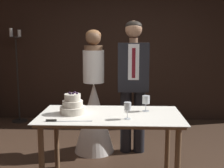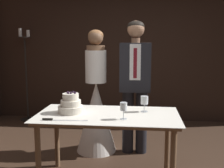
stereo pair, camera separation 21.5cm
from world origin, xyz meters
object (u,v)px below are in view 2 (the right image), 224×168
Objects in this scene: wine_glass_middle at (144,101)px; bride at (96,108)px; cake_knife at (56,120)px; groom at (135,80)px; tiered_cake at (71,105)px; candle_stand at (26,78)px; wine_glass_near at (124,107)px; cake_table at (108,122)px.

bride is at bearing 132.74° from wine_glass_middle.
groom reaches higher than cake_knife.
candle_stand reaches higher than tiered_cake.
tiered_cake is at bearing -56.95° from candle_stand.
tiered_cake is at bearing 162.13° from wine_glass_near.
cake_knife is (-0.47, -0.27, 0.09)m from cake_table.
tiered_cake is 0.31m from cake_knife.
wine_glass_middle reaches higher than cake_knife.
wine_glass_near is at bearing 6.30° from cake_knife.
cake_knife is at bearing -153.29° from wine_glass_middle.
wine_glass_near is 0.10× the size of candle_stand.
bride reaches higher than cake_knife.
wine_glass_middle is 0.10× the size of bride.
bride reaches higher than tiered_cake.
wine_glass_near is at bearing -94.84° from groom.
bride is (-0.64, 0.69, -0.26)m from wine_glass_middle.
wine_glass_near is 1.02m from groom.
tiered_cake is at bearing -170.55° from wine_glass_middle.
candle_stand is at bearing 123.05° from tiered_cake.
groom is 1.02× the size of candle_stand.
cake_knife is 0.25× the size of groom.
wine_glass_middle reaches higher than cake_table.
cake_table is at bearing -158.12° from wine_glass_middle.
cake_knife is at bearing -100.40° from bride.
groom is at bearing 85.16° from wine_glass_near.
cake_knife is 0.27× the size of bride.
candle_stand is (-1.34, 2.47, 0.05)m from cake_knife.
candle_stand reaches higher than wine_glass_middle.
groom is (0.66, 0.82, 0.17)m from tiered_cake.
bride reaches higher than wine_glass_middle.
wine_glass_middle is 2.99m from candle_stand.
wine_glass_middle is (0.78, 0.13, 0.03)m from tiered_cake.
cake_knife is at bearing -61.43° from candle_stand.
groom is (0.73, 1.12, 0.24)m from cake_knife.
wine_glass_near is 0.10× the size of bride.
cake_table is at bearing -72.82° from bride.
wine_glass_middle is (0.38, 0.15, 0.20)m from cake_table.
cake_table is 0.95m from groom.
groom reaches higher than tiered_cake.
cake_table is 0.89m from bride.
wine_glass_near is at bearing -49.86° from candle_stand.
cake_knife is 2.56× the size of wine_glass_middle.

